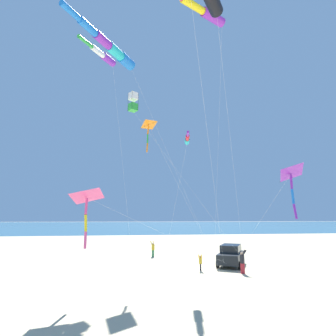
# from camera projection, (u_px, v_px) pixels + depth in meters

# --- Properties ---
(ground_plane) EXTENTS (600.00, 600.00, 0.00)m
(ground_plane) POSITION_uv_depth(u_px,v_px,m) (197.00, 268.00, 22.59)
(ground_plane) COLOR #C6B58C
(ocean_water_strip) EXTENTS (240.00, 600.00, 0.01)m
(ocean_water_strip) POSITION_uv_depth(u_px,v_px,m) (138.00, 224.00, 182.86)
(ocean_water_strip) COLOR #386B84
(ocean_water_strip) RESTS_ON ground_plane
(parked_car) EXTENTS (4.65, 3.75, 1.85)m
(parked_car) POSITION_uv_depth(u_px,v_px,m) (231.00, 255.00, 23.79)
(parked_car) COLOR black
(parked_car) RESTS_ON ground_plane
(cooler_box) EXTENTS (0.62, 0.42, 0.42)m
(cooler_box) POSITION_uv_depth(u_px,v_px,m) (225.00, 259.00, 25.87)
(cooler_box) COLOR blue
(cooler_box) RESTS_ON ground_plane
(person_adult_flyer) EXTENTS (0.47, 0.59, 1.81)m
(person_adult_flyer) POSITION_uv_depth(u_px,v_px,m) (242.00, 260.00, 20.47)
(person_adult_flyer) COLOR #B72833
(person_adult_flyer) RESTS_ON ground_plane
(person_child_green_jacket) EXTENTS (0.61, 0.54, 1.72)m
(person_child_green_jacket) POSITION_uv_depth(u_px,v_px,m) (153.00, 248.00, 29.24)
(person_child_green_jacket) COLOR #3D7F51
(person_child_green_jacket) RESTS_ON ground_plane
(person_child_grey_jacket) EXTENTS (0.46, 0.40, 1.34)m
(person_child_grey_jacket) POSITION_uv_depth(u_px,v_px,m) (200.00, 262.00, 21.46)
(person_child_grey_jacket) COLOR #232328
(person_child_grey_jacket) RESTS_ON ground_plane
(kite_delta_magenta_far_left) EXTENTS (14.38, 2.81, 7.77)m
(kite_delta_magenta_far_left) POSITION_uv_depth(u_px,v_px,m) (290.00, 173.00, 16.73)
(kite_delta_magenta_far_left) COLOR purple
(kite_delta_magenta_far_left) RESTS_ON ground_plane
(kite_box_teal_far_right) EXTENTS (2.34, 10.45, 15.91)m
(kite_box_teal_far_right) POSITION_uv_depth(u_px,v_px,m) (133.00, 102.00, 24.11)
(kite_box_teal_far_right) COLOR white
(kite_box_teal_far_right) RESTS_ON ground_plane
(kite_windsock_small_distant) EXTENTS (10.99, 7.35, 22.34)m
(kite_windsock_small_distant) POSITION_uv_depth(u_px,v_px,m) (203.00, 11.00, 22.19)
(kite_windsock_small_distant) COLOR purple
(kite_windsock_small_distant) RESTS_ON ground_plane
(kite_delta_white_trailing) EXTENTS (8.52, 13.00, 6.05)m
(kite_delta_white_trailing) POSITION_uv_depth(u_px,v_px,m) (86.00, 197.00, 14.72)
(kite_delta_white_trailing) COLOR #EF4C93
(kite_delta_white_trailing) RESTS_ON ground_plane
(kite_delta_purple_drifting) EXTENTS (2.05, 6.73, 12.76)m
(kite_delta_purple_drifting) POSITION_uv_depth(u_px,v_px,m) (148.00, 125.00, 22.63)
(kite_delta_purple_drifting) COLOR orange
(kite_delta_purple_drifting) RESTS_ON ground_plane
(kite_windsock_orange_high_right) EXTENTS (9.96, 12.52, 17.78)m
(kite_windsock_orange_high_right) POSITION_uv_depth(u_px,v_px,m) (112.00, 48.00, 19.84)
(kite_windsock_orange_high_right) COLOR blue
(kite_windsock_orange_high_right) RESTS_ON ground_plane
(kite_windsock_blue_topmost) EXTENTS (12.18, 1.03, 10.93)m
(kite_windsock_blue_topmost) POSITION_uv_depth(u_px,v_px,m) (187.00, 139.00, 21.02)
(kite_windsock_blue_topmost) COLOR #1EB7C6
(kite_windsock_blue_topmost) RESTS_ON ground_plane
(kite_windsock_striped_overhead) EXTENTS (10.12, 4.89, 19.88)m
(kite_windsock_striped_overhead) POSITION_uv_depth(u_px,v_px,m) (103.00, 55.00, 23.87)
(kite_windsock_striped_overhead) COLOR purple
(kite_windsock_striped_overhead) RESTS_ON ground_plane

